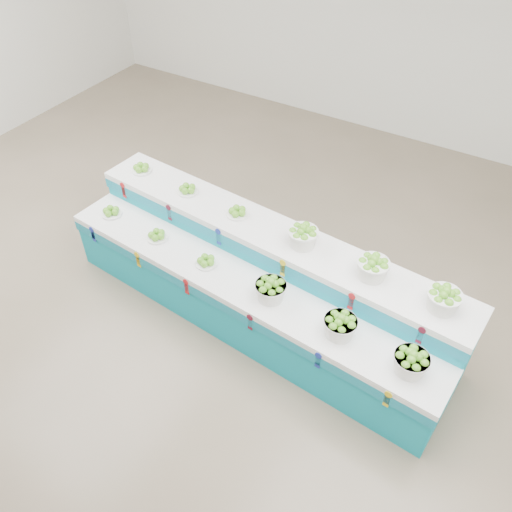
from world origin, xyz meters
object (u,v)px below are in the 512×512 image
Objects in this scene: display_stand at (256,281)px; basket_upper_right at (444,299)px; basket_lower_left at (271,290)px; plate_upper_mid at (188,189)px.

basket_upper_right is (1.84, 0.12, 0.63)m from display_stand.
basket_upper_right reaches higher than basket_lower_left.
display_stand is 14.35× the size of basket_lower_left.
basket_upper_right is at bearing -4.95° from plate_upper_mid.
plate_upper_mid is at bearing 166.50° from display_stand.
basket_lower_left is at bearing -164.13° from basket_upper_right.
basket_upper_right reaches higher than display_stand.
display_stand is at bearing -18.45° from plate_upper_mid.
display_stand reaches higher than basket_lower_left.
display_stand is 1.31m from plate_upper_mid.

